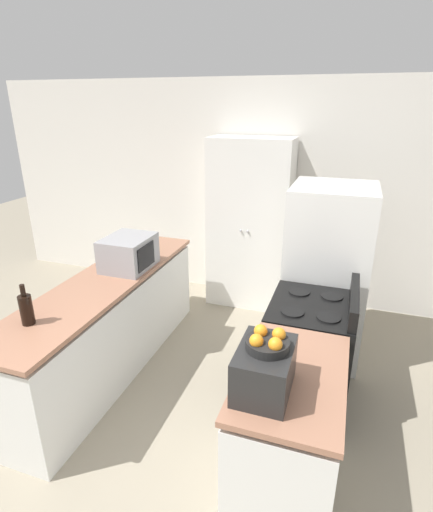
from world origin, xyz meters
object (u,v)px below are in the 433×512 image
Objects in this scene: stove at (308,353)px; microwave at (129,253)px; refrigerator at (326,273)px; wine_bottle at (26,309)px; fruit_bowl at (268,342)px; pantry_cabinet at (250,225)px; toaster_oven at (264,370)px.

stove is 1.81m from microwave.
stove is at bearing -93.21° from refrigerator.
wine_bottle is (-0.15, -1.11, -0.03)m from microwave.
wine_bottle is 1.72m from fruit_bowl.
microwave is at bearing -161.11° from refrigerator.
pantry_cabinet is 6.63× the size of wine_bottle.
stove is 0.87m from refrigerator.
toaster_oven is (-0.20, -1.85, 0.19)m from refrigerator.
refrigerator is 1.89m from fruit_bowl.
wine_bottle is 1.70m from toaster_oven.
refrigerator is at bearing -39.76° from pantry_cabinet.
toaster_oven is at bearing -136.72° from fruit_bowl.
wine_bottle is (-1.85, -0.92, 0.55)m from stove.
fruit_bowl reaches higher than stove.
microwave reaches higher than toaster_oven.
pantry_cabinet is 1.89m from stove.
refrigerator reaches higher than fruit_bowl.
microwave is 1.12m from wine_bottle.
refrigerator is at bearing 84.22° from fruit_bowl.
refrigerator reaches higher than stove.
pantry_cabinet is 2.75m from toaster_oven.
stove is at bearing -60.10° from pantry_cabinet.
pantry_cabinet is 1.24m from refrigerator.
toaster_oven is at bearing -39.07° from microwave.
pantry_cabinet is 4.98× the size of toaster_oven.
wine_bottle is 1.31× the size of fruit_bowl.
toaster_oven is 0.17m from fruit_bowl.
refrigerator is 1.87m from toaster_oven.
stove is 4.60× the size of fruit_bowl.
microwave is at bearing 140.93° from toaster_oven.
refrigerator reaches higher than wine_bottle.
fruit_bowl is (0.01, 0.01, 0.17)m from toaster_oven.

